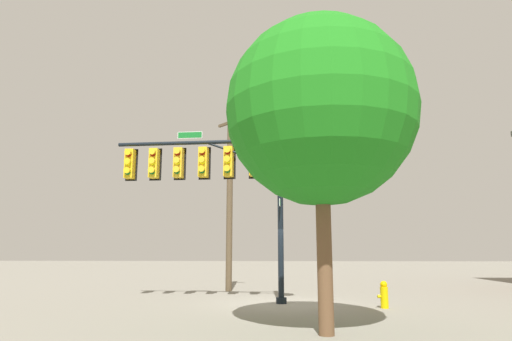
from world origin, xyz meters
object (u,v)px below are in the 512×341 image
(tree_near, at_px, (320,112))
(fire_hydrant, at_px, (384,295))
(signal_pole_assembly, at_px, (216,171))
(utility_pole, at_px, (230,194))

(tree_near, bearing_deg, fire_hydrant, -116.91)
(fire_hydrant, relative_size, tree_near, 0.12)
(fire_hydrant, bearing_deg, signal_pole_assembly, -12.21)
(signal_pole_assembly, relative_size, utility_pole, 0.81)
(fire_hydrant, distance_m, tree_near, 6.80)
(signal_pole_assembly, relative_size, tree_near, 0.94)
(signal_pole_assembly, xyz_separation_m, utility_pole, (-0.02, -4.39, -0.30))
(signal_pole_assembly, distance_m, tree_near, 6.58)
(tree_near, bearing_deg, signal_pole_assembly, -60.45)
(utility_pole, height_order, fire_hydrant, utility_pole)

